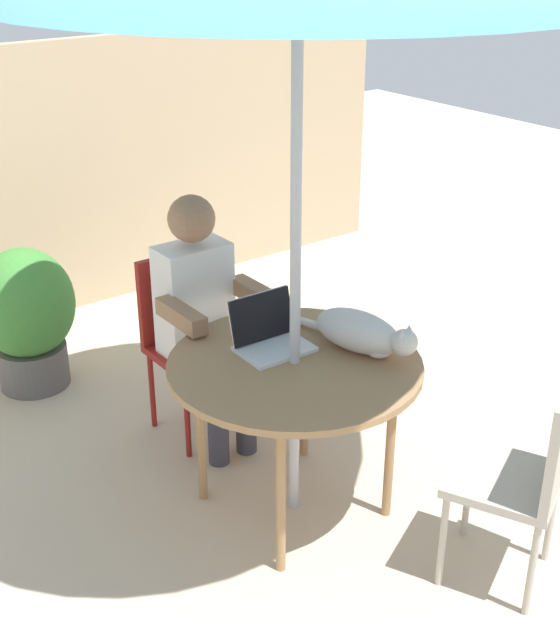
# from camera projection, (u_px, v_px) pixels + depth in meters

# --- Properties ---
(ground_plane) EXTENTS (14.00, 14.00, 0.00)m
(ground_plane) POSITION_uv_depth(u_px,v_px,m) (293.00, 505.00, 3.81)
(ground_plane) COLOR #BCAD93
(fence_back) EXTENTS (5.29, 0.08, 1.71)m
(fence_back) POSITION_uv_depth(u_px,v_px,m) (40.00, 186.00, 5.29)
(fence_back) COLOR tan
(fence_back) RESTS_ON ground
(patio_table) EXTENTS (1.05, 1.05, 0.73)m
(patio_table) POSITION_uv_depth(u_px,v_px,m) (295.00, 374.00, 3.52)
(patio_table) COLOR #9E754C
(patio_table) RESTS_ON ground
(chair_occupied) EXTENTS (0.40, 0.40, 0.90)m
(chair_occupied) POSITION_uv_depth(u_px,v_px,m) (187.00, 330.00, 4.20)
(chair_occupied) COLOR maroon
(chair_occupied) RESTS_ON ground
(chair_empty) EXTENTS (0.53, 0.53, 0.90)m
(chair_empty) POSITION_uv_depth(u_px,v_px,m) (530.00, 467.00, 3.17)
(chair_empty) COLOR #B2A899
(chair_empty) RESTS_ON ground
(person_seated) EXTENTS (0.48, 0.48, 1.24)m
(person_seated) POSITION_uv_depth(u_px,v_px,m) (203.00, 309.00, 4.01)
(person_seated) COLOR white
(person_seated) RESTS_ON ground
(laptop) EXTENTS (0.31, 0.26, 0.21)m
(laptop) POSITION_uv_depth(u_px,v_px,m) (267.00, 333.00, 3.59)
(laptop) COLOR silver
(laptop) RESTS_ON patio_table
(cat) EXTENTS (0.28, 0.65, 0.17)m
(cat) POSITION_uv_depth(u_px,v_px,m) (362.00, 333.00, 3.54)
(cat) COLOR silver
(cat) RESTS_ON patio_table
(potted_plant_near_fence) EXTENTS (0.53, 0.53, 0.80)m
(potted_plant_near_fence) POSITION_uv_depth(u_px,v_px,m) (26.00, 314.00, 4.61)
(potted_plant_near_fence) COLOR #595654
(potted_plant_near_fence) RESTS_ON ground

